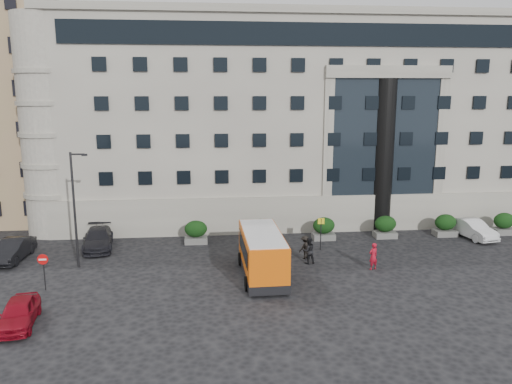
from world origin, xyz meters
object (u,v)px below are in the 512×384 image
(no_entry_sign, at_px, (43,265))
(white_taxi, at_px, (472,229))
(minibus, at_px, (262,252))
(red_truck, at_px, (116,201))
(parked_car_a, at_px, (19,313))
(pedestrian_c, at_px, (305,247))
(hedge_c, at_px, (324,228))
(street_lamp, at_px, (75,206))
(parked_car_b, at_px, (13,250))
(parked_car_d, at_px, (77,213))
(pedestrian_b, at_px, (309,251))
(hedge_b, at_px, (261,230))
(pedestrian_a, at_px, (373,256))
(hedge_e, at_px, (445,225))
(bus_stop_sign, at_px, (321,228))
(hedge_f, at_px, (504,223))
(parked_car_c, at_px, (98,239))
(hedge_a, at_px, (196,232))
(hedge_d, at_px, (385,227))

(no_entry_sign, bearing_deg, white_taxi, 14.20)
(minibus, xyz_separation_m, red_truck, (-12.46, 18.19, -0.38))
(parked_car_a, xyz_separation_m, pedestrian_c, (16.83, 8.96, 0.14))
(hedge_c, bearing_deg, street_lamp, -165.33)
(parked_car_b, xyz_separation_m, pedestrian_c, (20.95, -1.71, 0.08))
(parked_car_d, distance_m, pedestrian_b, 23.67)
(hedge_b, relative_size, parked_car_b, 0.39)
(pedestrian_b, relative_size, pedestrian_c, 1.12)
(pedestrian_a, distance_m, pedestrian_b, 4.44)
(white_taxi, xyz_separation_m, pedestrian_b, (-14.78, -4.84, 0.18))
(hedge_b, relative_size, hedge_e, 1.00)
(bus_stop_sign, xyz_separation_m, pedestrian_a, (2.61, -4.47, -0.79))
(white_taxi, distance_m, pedestrian_c, 15.28)
(red_truck, relative_size, pedestrian_a, 2.49)
(pedestrian_a, bearing_deg, hedge_c, -98.55)
(parked_car_d, relative_size, pedestrian_b, 2.92)
(hedge_f, xyz_separation_m, pedestrian_c, (-18.05, -4.55, -0.08))
(parked_car_c, bearing_deg, bus_stop_sign, -15.34)
(minibus, distance_m, white_taxi, 19.62)
(street_lamp, height_order, parked_car_c, street_lamp)
(hedge_b, height_order, street_lamp, street_lamp)
(hedge_a, bearing_deg, street_lamp, -148.84)
(red_truck, height_order, parked_car_a, red_truck)
(hedge_c, height_order, parked_car_b, hedge_c)
(hedge_f, relative_size, parked_car_a, 0.44)
(hedge_f, bearing_deg, parked_car_a, -158.83)
(hedge_e, relative_size, no_entry_sign, 0.79)
(minibus, bearing_deg, parked_car_c, 147.98)
(pedestrian_c, bearing_deg, hedge_a, -64.34)
(pedestrian_a, bearing_deg, street_lamp, -28.84)
(hedge_e, distance_m, parked_car_d, 33.06)
(street_lamp, relative_size, parked_car_d, 1.45)
(hedge_d, distance_m, parked_car_d, 28.05)
(minibus, bearing_deg, pedestrian_a, 2.90)
(minibus, bearing_deg, street_lamp, 165.36)
(hedge_d, relative_size, pedestrian_a, 0.98)
(white_taxi, bearing_deg, bus_stop_sign, 177.96)
(hedge_a, distance_m, red_truck, 13.13)
(hedge_c, relative_size, minibus, 0.26)
(minibus, bearing_deg, no_entry_sign, -176.61)
(hedge_d, bearing_deg, pedestrian_a, -115.62)
(hedge_a, height_order, hedge_d, same)
(red_truck, distance_m, parked_car_c, 11.04)
(hedge_b, bearing_deg, red_truck, 141.80)
(hedge_a, xyz_separation_m, parked_car_c, (-7.50, -0.62, -0.17))
(hedge_e, height_order, bus_stop_sign, bus_stop_sign)
(hedge_b, height_order, minibus, minibus)
(parked_car_d, bearing_deg, hedge_d, -22.25)
(street_lamp, height_order, bus_stop_sign, street_lamp)
(bus_stop_sign, relative_size, pedestrian_b, 1.33)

